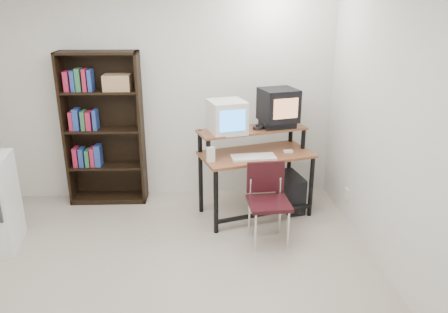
{
  "coord_description": "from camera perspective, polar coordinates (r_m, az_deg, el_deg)",
  "views": [
    {
      "loc": [
        0.32,
        -3.15,
        2.31
      ],
      "look_at": [
        0.62,
        1.1,
        0.79
      ],
      "focal_mm": 35.0,
      "sensor_mm": 36.0,
      "label": 1
    }
  ],
  "objects": [
    {
      "name": "bookshelf",
      "position": [
        5.3,
        -15.4,
        3.72
      ],
      "size": [
        0.91,
        0.33,
        1.79
      ],
      "rotation": [
        0.0,
        0.0,
        -0.03
      ],
      "color": "black",
      "rests_on": "floor"
    },
    {
      "name": "crt_monitor",
      "position": [
        4.68,
        0.38,
        5.21
      ],
      "size": [
        0.45,
        0.45,
        0.35
      ],
      "rotation": [
        0.0,
        0.0,
        0.25
      ],
      "color": "silver",
      "rests_on": "computer_desk"
    },
    {
      "name": "floor",
      "position": [
        3.92,
        -8.34,
        -16.79
      ],
      "size": [
        4.0,
        4.0,
        0.01
      ],
      "primitive_type": "cube",
      "color": "#ADA18F",
      "rests_on": "ground"
    },
    {
      "name": "wall_outlet",
      "position": [
        5.03,
        15.7,
        -4.71
      ],
      "size": [
        0.02,
        0.08,
        0.12
      ],
      "primitive_type": "cube",
      "color": "beige",
      "rests_on": "right_wall"
    },
    {
      "name": "computer_desk",
      "position": [
        4.84,
        4.11,
        0.0
      ],
      "size": [
        1.33,
        0.92,
        0.98
      ],
      "rotation": [
        0.0,
        0.0,
        0.28
      ],
      "color": "brown",
      "rests_on": "floor"
    },
    {
      "name": "desk_speaker",
      "position": [
        4.52,
        -1.76,
        0.19
      ],
      "size": [
        0.09,
        0.09,
        0.17
      ],
      "primitive_type": "cube",
      "rotation": [
        0.0,
        0.0,
        0.16
      ],
      "color": "silver",
      "rests_on": "computer_desk"
    },
    {
      "name": "right_wall",
      "position": [
        3.71,
        23.04,
        2.23
      ],
      "size": [
        0.01,
        4.0,
        2.6
      ],
      "primitive_type": "cube",
      "color": "silver",
      "rests_on": "floor"
    },
    {
      "name": "mousepad",
      "position": [
        4.85,
        8.32,
        0.34
      ],
      "size": [
        0.28,
        0.26,
        0.01
      ],
      "primitive_type": "cube",
      "rotation": [
        0.0,
        0.0,
        0.45
      ],
      "color": "black",
      "rests_on": "computer_desk"
    },
    {
      "name": "cd_spindle",
      "position": [
        4.82,
        4.48,
        3.73
      ],
      "size": [
        0.14,
        0.14,
        0.05
      ],
      "primitive_type": "cylinder",
      "rotation": [
        0.0,
        0.0,
        0.17
      ],
      "color": "#26262B",
      "rests_on": "computer_desk"
    },
    {
      "name": "keyboard",
      "position": [
        4.65,
        3.87,
        -0.16
      ],
      "size": [
        0.48,
        0.24,
        0.03
      ],
      "primitive_type": "cube",
      "rotation": [
        0.0,
        0.0,
        0.07
      ],
      "color": "silver",
      "rests_on": "computer_desk"
    },
    {
      "name": "vcr",
      "position": [
        4.93,
        6.97,
        4.18
      ],
      "size": [
        0.41,
        0.33,
        0.08
      ],
      "primitive_type": "cube",
      "rotation": [
        0.0,
        0.0,
        0.22
      ],
      "color": "black",
      "rests_on": "computer_desk"
    },
    {
      "name": "pc_tower",
      "position": [
        5.17,
        8.7,
        -4.57
      ],
      "size": [
        0.28,
        0.48,
        0.42
      ],
      "primitive_type": "cube",
      "rotation": [
        0.0,
        0.0,
        0.18
      ],
      "color": "black",
      "rests_on": "floor"
    },
    {
      "name": "back_wall",
      "position": [
        5.26,
        -7.58,
        8.39
      ],
      "size": [
        4.0,
        0.01,
        2.6
      ],
      "primitive_type": "cube",
      "color": "silver",
      "rests_on": "floor"
    },
    {
      "name": "mouse",
      "position": [
        4.87,
        8.36,
        0.63
      ],
      "size": [
        0.11,
        0.07,
        0.03
      ],
      "primitive_type": "cube",
      "rotation": [
        0.0,
        0.0,
        0.11
      ],
      "color": "white",
      "rests_on": "mousepad"
    },
    {
      "name": "crt_tv",
      "position": [
        4.89,
        7.12,
        6.7
      ],
      "size": [
        0.46,
        0.45,
        0.36
      ],
      "rotation": [
        0.0,
        0.0,
        0.25
      ],
      "color": "black",
      "rests_on": "vcr"
    },
    {
      "name": "school_chair",
      "position": [
        4.38,
        5.71,
        -5.0
      ],
      "size": [
        0.42,
        0.42,
        0.8
      ],
      "rotation": [
        0.0,
        0.0,
        0.06
      ],
      "color": "black",
      "rests_on": "floor"
    }
  ]
}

